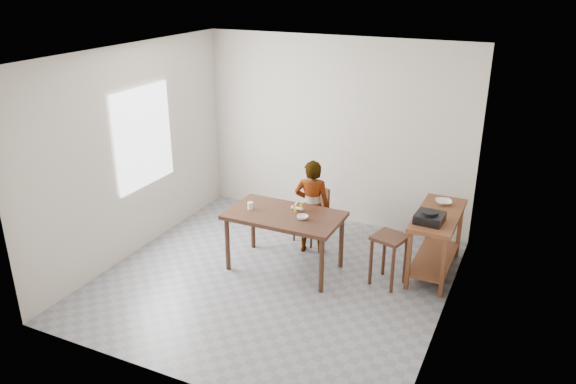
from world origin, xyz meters
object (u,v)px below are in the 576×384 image
at_px(dining_chair, 310,215).
at_px(stool, 388,260).
at_px(child, 312,207).
at_px(dining_table, 285,241).
at_px(prep_counter, 435,243).

bearing_deg(dining_chair, stool, -8.38).
height_order(dining_chair, stool, dining_chair).
bearing_deg(stool, child, 161.96).
bearing_deg(dining_table, child, 77.08).
relative_size(dining_chair, stool, 1.21).
xyz_separation_m(prep_counter, stool, (-0.44, -0.51, -0.08)).
distance_m(child, dining_chair, 0.41).
relative_size(dining_table, dining_chair, 1.83).
xyz_separation_m(prep_counter, child, (-1.59, -0.14, 0.24)).
height_order(prep_counter, dining_chair, prep_counter).
xyz_separation_m(dining_table, child, (0.13, 0.56, 0.27)).
xyz_separation_m(dining_table, dining_chair, (-0.01, 0.84, 0.01)).
distance_m(prep_counter, child, 1.62).
distance_m(dining_chair, stool, 1.45).
bearing_deg(child, dining_chair, -75.96).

